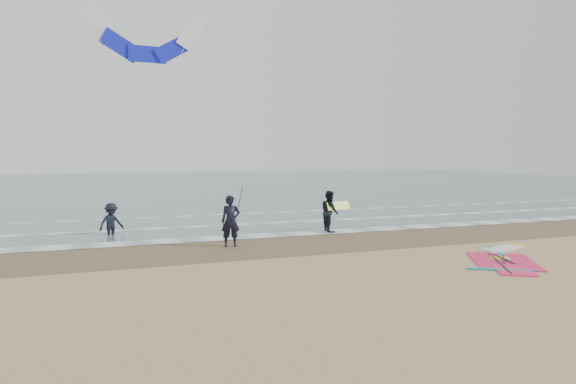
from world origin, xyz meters
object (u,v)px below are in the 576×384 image
object	(u,v)px
windsurf_rig	(505,258)
surf_kite	(147,41)
person_standing	(231,221)
person_walking	(330,211)
person_wading	(111,215)

from	to	relation	value
windsurf_rig	surf_kite	distance (m)	19.71
person_standing	person_walking	distance (m)	5.62
person_standing	person_wading	world-z (taller)	person_standing
person_walking	surf_kite	size ratio (longest dim) A/B	0.20
person_standing	person_wading	xyz separation A→B (m)	(-4.37, 4.57, -0.11)
person_wading	surf_kite	xyz separation A→B (m)	(2.02, 3.47, 8.48)
person_standing	surf_kite	world-z (taller)	surf_kite
person_standing	person_wading	bearing A→B (deg)	141.79
person_walking	surf_kite	bearing A→B (deg)	54.36
person_wading	surf_kite	distance (m)	9.39
windsurf_rig	person_wading	xyz separation A→B (m)	(-12.84, 10.09, 0.87)
person_standing	person_walking	size ratio (longest dim) A/B	1.04
windsurf_rig	person_standing	bearing A→B (deg)	146.89
windsurf_rig	person_walking	xyz separation A→B (m)	(-3.25, 7.60, 0.94)
person_wading	surf_kite	size ratio (longest dim) A/B	0.18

